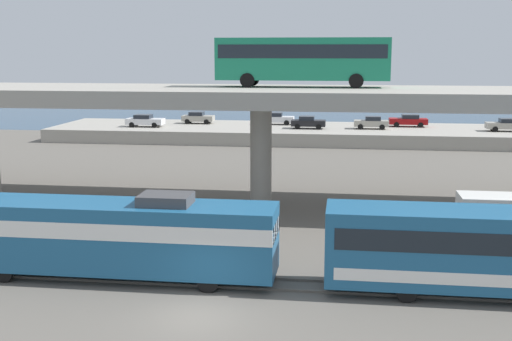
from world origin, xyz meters
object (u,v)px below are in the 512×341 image
object	(u,v)px
train_locomotive	(96,233)
parked_car_1	(145,121)
parked_car_4	(276,118)
parked_car_5	(507,125)
parked_car_6	(408,120)
transit_bus_on_overpass	(302,57)
parked_car_2	(371,123)
parked_car_0	(198,118)
parked_car_3	(308,122)

from	to	relation	value
train_locomotive	parked_car_1	distance (m)	50.34
parked_car_4	parked_car_5	bearing A→B (deg)	-7.62
parked_car_6	transit_bus_on_overpass	bearing A→B (deg)	73.30
transit_bus_on_overpass	parked_car_2	bearing A→B (deg)	-100.63
parked_car_2	parked_car_4	xyz separation A→B (m)	(-11.81, 3.30, 0.00)
parked_car_5	parked_car_6	distance (m)	11.36
train_locomotive	parked_car_0	distance (m)	53.74
parked_car_2	parked_car_1	bearing A→B (deg)	3.19
parked_car_6	train_locomotive	bearing A→B (deg)	70.10
transit_bus_on_overpass	parked_car_6	bearing A→B (deg)	-106.70
transit_bus_on_overpass	parked_car_5	bearing A→B (deg)	-123.67
parked_car_3	parked_car_6	world-z (taller)	same
transit_bus_on_overpass	parked_car_0	bearing A→B (deg)	-66.29
parked_car_3	parked_car_5	size ratio (longest dim) A/B	0.89
train_locomotive	parked_car_5	distance (m)	58.27
train_locomotive	parked_car_4	distance (m)	53.60
train_locomotive	parked_car_3	world-z (taller)	train_locomotive
parked_car_1	parked_car_6	distance (m)	32.37
train_locomotive	parked_car_2	world-z (taller)	train_locomotive
parked_car_1	parked_car_6	size ratio (longest dim) A/B	0.99
train_locomotive	parked_car_3	size ratio (longest dim) A/B	4.12
train_locomotive	parked_car_0	world-z (taller)	train_locomotive
parked_car_2	parked_car_6	xyz separation A→B (m)	(4.58, 3.03, 0.00)
parked_car_1	parked_car_4	bearing A→B (deg)	17.14
parked_car_4	parked_car_5	xyz separation A→B (m)	(27.24, -3.64, 0.00)
train_locomotive	parked_car_2	bearing A→B (deg)	-106.30
train_locomotive	parked_car_6	bearing A→B (deg)	-109.90
parked_car_1	parked_car_3	size ratio (longest dim) A/B	1.12
parked_car_2	parked_car_6	world-z (taller)	same
parked_car_5	parked_car_2	bearing A→B (deg)	-1.29
parked_car_4	parked_car_6	distance (m)	16.40
parked_car_5	parked_car_6	bearing A→B (deg)	-17.29
parked_car_6	parked_car_5	bearing A→B (deg)	162.71
parked_car_0	parked_car_4	size ratio (longest dim) A/B	0.91
parked_car_1	parked_car_3	xyz separation A→B (m)	(19.95, 0.82, -0.00)
parked_car_1	transit_bus_on_overpass	bearing A→B (deg)	-55.65
parked_car_2	parked_car_4	bearing A→B (deg)	-15.60
parked_car_1	parked_car_3	world-z (taller)	same
transit_bus_on_overpass	parked_car_5	size ratio (longest dim) A/B	2.63
parked_car_1	parked_car_5	distance (m)	42.91
train_locomotive	transit_bus_on_overpass	xyz separation A→B (m)	(8.55, 17.50, 8.09)
parked_car_0	parked_car_3	size ratio (longest dim) A/B	0.99
parked_car_6	parked_car_1	bearing A→B (deg)	8.10
parked_car_3	parked_car_6	distance (m)	12.66
transit_bus_on_overpass	parked_car_3	world-z (taller)	transit_bus_on_overpass
parked_car_1	parked_car_4	size ratio (longest dim) A/B	1.03
transit_bus_on_overpass	parked_car_4	world-z (taller)	transit_bus_on_overpass
parked_car_1	parked_car_5	bearing A→B (deg)	1.58
parked_car_0	parked_car_6	xyz separation A→B (m)	(26.43, -0.00, 0.00)
parked_car_3	parked_car_1	bearing A→B (deg)	-177.66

